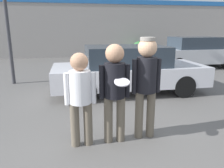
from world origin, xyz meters
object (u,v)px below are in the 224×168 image
at_px(person_middle_with_frisbee, 115,85).
at_px(parked_car_far, 195,52).
at_px(person_left, 80,93).
at_px(person_right, 146,78).
at_px(shrub, 139,49).
at_px(parked_car_near, 128,69).

xyz_separation_m(person_middle_with_frisbee, parked_car_far, (5.54, 6.74, -0.27)).
distance_m(person_middle_with_frisbee, parked_car_far, 8.73).
distance_m(person_left, person_right, 1.17).
bearing_deg(shrub, person_middle_with_frisbee, -109.78).
height_order(person_left, parked_car_far, person_left).
relative_size(person_middle_with_frisbee, shrub, 1.61).
distance_m(parked_car_near, parked_car_far, 5.89).
distance_m(person_right, parked_car_near, 2.96).
xyz_separation_m(person_right, parked_car_near, (0.45, 2.90, -0.39)).
relative_size(person_right, parked_car_far, 0.42).
bearing_deg(person_left, parked_car_far, 47.86).
bearing_deg(shrub, parked_car_near, -110.03).
xyz_separation_m(parked_car_near, parked_car_far, (4.52, 3.78, 0.04)).
bearing_deg(person_left, person_middle_with_frisbee, 2.17).
bearing_deg(person_left, person_right, 4.16).
bearing_deg(parked_car_near, parked_car_far, 39.91).
distance_m(person_left, parked_car_far, 9.12).
height_order(parked_car_near, shrub, parked_car_near).
bearing_deg(person_middle_with_frisbee, parked_car_near, 70.91).
bearing_deg(person_middle_with_frisbee, parked_car_far, 50.57).
height_order(parked_car_far, shrub, parked_car_far).
xyz_separation_m(person_left, person_middle_with_frisbee, (0.58, 0.02, 0.09)).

